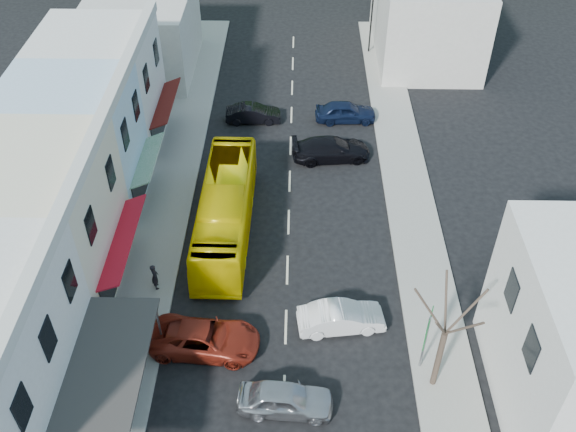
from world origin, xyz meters
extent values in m
plane|color=black|center=(0.00, 0.00, 0.00)|extent=(120.00, 120.00, 0.00)
cube|color=gray|center=(-7.50, 10.00, 0.07)|extent=(3.00, 52.00, 0.15)
cube|color=gray|center=(7.50, 10.00, 0.07)|extent=(3.00, 52.00, 0.15)
cube|color=#54120E|center=(-8.40, -5.50, 3.05)|extent=(1.30, 7.65, 0.08)
cube|color=beige|center=(-12.50, 3.00, 4.00)|extent=(7.00, 8.00, 8.00)
cube|color=#B31020|center=(-8.40, 3.00, 3.05)|extent=(1.30, 6.80, 0.08)
cube|color=#A6BFD4|center=(-12.50, 10.00, 4.00)|extent=(7.00, 6.00, 8.00)
cube|color=#195926|center=(-8.40, 10.00, 3.05)|extent=(1.30, 5.10, 0.08)
cube|color=silver|center=(-12.50, 16.50, 4.00)|extent=(7.00, 7.00, 8.00)
cube|color=#54120E|center=(-8.40, 16.50, 3.05)|extent=(1.30, 5.95, 0.08)
cube|color=#B7B2A8|center=(-12.00, 27.00, 3.00)|extent=(8.00, 10.00, 6.00)
cube|color=#B7B2A8|center=(11.00, 30.00, 3.50)|extent=(8.00, 12.00, 7.00)
imported|color=yellow|center=(-3.60, 7.20, 1.55)|extent=(2.66, 11.63, 3.10)
imported|color=#A7A7AC|center=(0.08, -4.66, 0.70)|extent=(4.50, 2.06, 1.40)
imported|color=silver|center=(2.76, 0.04, 0.70)|extent=(4.60, 2.38, 1.40)
imported|color=maroon|center=(-3.86, -1.39, 0.70)|extent=(4.75, 2.30, 1.40)
imported|color=black|center=(2.74, 14.55, 0.70)|extent=(4.69, 2.36, 1.40)
imported|color=black|center=(3.93, 19.30, 0.70)|extent=(4.47, 1.99, 1.40)
imported|color=black|center=(-2.76, 19.06, 0.70)|extent=(4.47, 1.98, 1.40)
imported|color=black|center=(-6.94, 2.46, 1.00)|extent=(0.59, 0.70, 1.70)
camera|label=1|loc=(0.49, -20.77, 25.38)|focal=40.00mm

